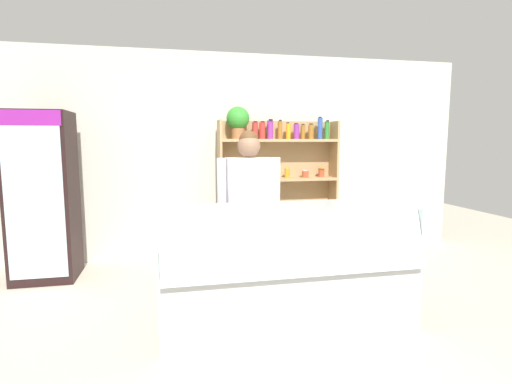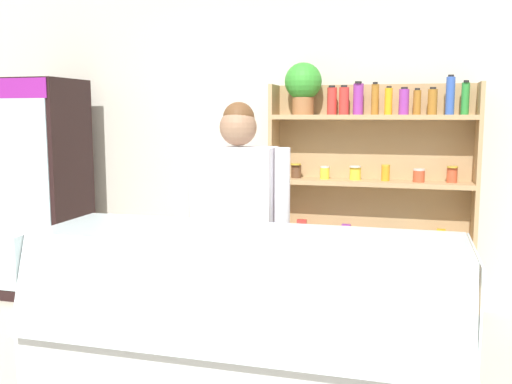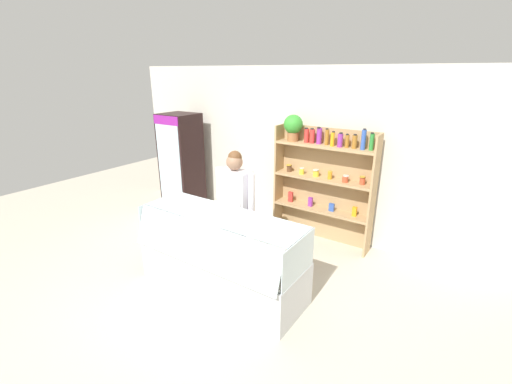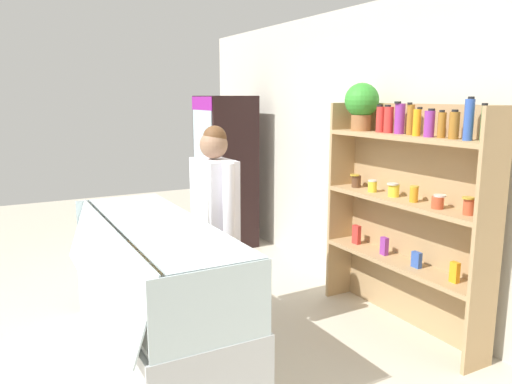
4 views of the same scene
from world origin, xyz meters
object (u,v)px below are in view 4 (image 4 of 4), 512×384
Objects in this scene: drinks_fridge at (225,172)px; shop_clerk at (214,212)px; shelving_unit at (400,189)px; deli_display_case at (156,316)px.

shop_clerk is (2.12, -1.08, 0.04)m from drinks_fridge.
shelving_unit reaches higher than drinks_fridge.
drinks_fridge is at bearing -173.71° from shelving_unit.
drinks_fridge is 2.73m from shelving_unit.
shelving_unit is 0.94× the size of deli_display_case.
shop_clerk is at bearing 110.11° from deli_display_case.
drinks_fridge is at bearing 144.80° from deli_display_case.
shelving_unit is 1.20× the size of shop_clerk.
drinks_fridge is 0.95× the size of shelving_unit.
shelving_unit is 2.14m from deli_display_case.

